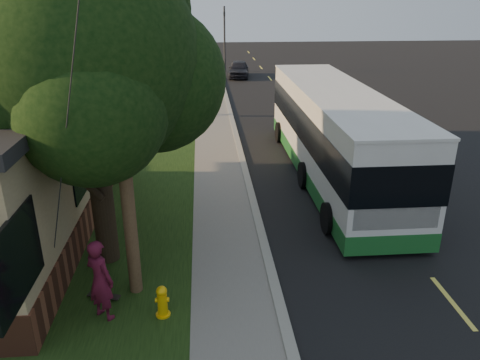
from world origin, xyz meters
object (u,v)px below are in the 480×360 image
Objects in this scene: bare_tree_near at (168,79)px; transit_bus at (334,131)px; skateboard_spare at (104,296)px; leafy_tree at (88,62)px; bare_tree_far at (183,54)px; dumpster at (48,157)px; fire_hydrant at (162,301)px; traffic_signal at (224,35)px; skateboarder at (100,280)px; utility_pole at (118,100)px; distant_car at (239,69)px.

transit_bus is (6.78, -9.94, -0.36)m from bare_tree_near.
transit_bus is at bearing 45.14° from skateboard_spare.
leafy_tree is 15.66m from bare_tree_near.
leafy_tree is at bearing -92.50° from bare_tree_near.
bare_tree_near is 12.01m from bare_tree_far.
skateboard_spare is at bearing -66.80° from dumpster.
transit_bus is (5.88, 8.06, 1.36)m from fire_hydrant.
skateboarder is (-4.37, -33.93, -2.16)m from traffic_signal.
transit_bus is 10.47m from skateboard_spare.
bare_tree_far reaches higher than skateboarder.
skateboarder is at bearing -67.56° from dumpster.
leafy_tree reaches higher than fire_hydrant.
utility_pole is 3.78m from skateboarder.
leafy_tree reaches higher than dumpster.
traffic_signal is 33.70m from skateboard_spare.
skateboard_spare is (-0.51, -17.26, -2.03)m from bare_tree_near.
bare_tree_far is 29.96m from skateboarder.
bare_tree_near is at bearing -104.83° from distant_car.
skateboard_spare is at bearing -91.98° from bare_tree_far.
skateboard_spare is (0.16, -1.91, -5.04)m from leafy_tree.
distant_car is (4.81, 29.87, -3.96)m from utility_pole.
fire_hydrant is 0.19× the size of distant_car.
distant_car is at bearing 68.76° from bare_tree_near.
utility_pole is 4.86× the size of skateboarder.
traffic_signal reaches higher than skateboarder.
utility_pole reaches higher than fire_hydrant.
bare_tree_far is (1.17, 27.35, -3.16)m from leafy_tree.
skateboard_spare is at bearing -85.18° from leafy_tree.
utility_pole reaches higher than traffic_signal.
bare_tree_far is 0.32× the size of transit_bus.
distant_car is (5.51, 30.13, 0.55)m from skateboard_spare.
transit_bus reaches higher than skateboard_spare.
bare_tree_far is at bearing -162.72° from distant_car.
skateboard_spare is 0.20× the size of distant_car.
utility_pole is at bearing -132.97° from transit_bus.
bare_tree_far is 2.16× the size of skateboarder.
distant_car is at bearing 10.87° from bare_tree_far.
distant_car is (5.00, 12.86, -1.48)m from bare_tree_near.
transit_bus reaches higher than dumpster.
skateboarder is (-0.37, -17.93, -1.15)m from bare_tree_near.
utility_pole is at bearing -89.34° from bare_tree_near.
bare_tree_far is 21.17m from dumpster.
leafy_tree is at bearing -92.45° from bare_tree_far.
utility_pole is (-0.71, 0.99, 4.20)m from fire_hydrant.
traffic_signal is at bearing 75.96° from bare_tree_near.
bare_tree_near is 9.69m from dumpster.
utility_pole is 1.16× the size of leafy_tree.
skateboarder is at bearing -121.54° from utility_pole.
bare_tree_far is (-0.40, 30.00, 1.57)m from fire_hydrant.
bare_tree_near is at bearing 87.50° from leafy_tree.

